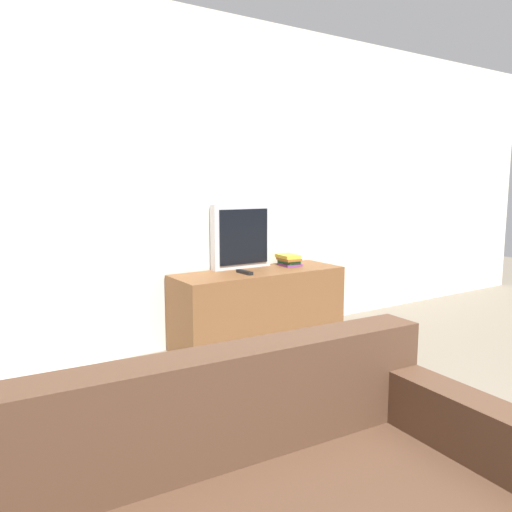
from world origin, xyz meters
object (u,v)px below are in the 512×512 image
(tv_stand, at_px, (259,307))
(book_stack, at_px, (289,260))
(remote_on_stand, at_px, (245,272))
(television, at_px, (241,236))

(tv_stand, distance_m, book_stack, 0.50)
(remote_on_stand, bearing_deg, tv_stand, 16.55)
(tv_stand, distance_m, remote_on_stand, 0.36)
(tv_stand, xyz_separation_m, book_stack, (0.35, 0.07, 0.35))
(remote_on_stand, bearing_deg, book_stack, 13.04)
(tv_stand, relative_size, book_stack, 6.45)
(book_stack, height_order, remote_on_stand, book_stack)
(book_stack, bearing_deg, television, 162.72)
(television, bearing_deg, remote_on_stand, -116.65)
(television, xyz_separation_m, book_stack, (0.40, -0.12, -0.21))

